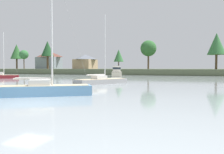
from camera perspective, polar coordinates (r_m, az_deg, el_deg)
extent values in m
plane|color=#939EA3|center=(16.40, -20.27, -6.35)|extent=(433.41, 433.41, 0.00)
cube|color=#4C563D|center=(95.66, 13.22, 1.38)|extent=(195.03, 42.92, 2.02)
cube|color=gray|center=(34.93, -2.67, -1.52)|extent=(6.36, 8.75, 1.21)
cube|color=#CCB78E|center=(34.89, -2.67, -0.50)|extent=(5.86, 8.16, 0.04)
cube|color=silver|center=(34.61, -3.23, -0.06)|extent=(2.29, 2.43, 0.52)
cylinder|color=silver|center=(35.44, -1.80, 7.59)|extent=(0.17, 0.17, 9.90)
cylinder|color=silver|center=(34.23, -4.03, 0.52)|extent=(1.82, 3.09, 0.14)
cylinder|color=silver|center=(34.23, -4.03, 0.60)|extent=(1.65, 2.79, 0.14)
cylinder|color=#999999|center=(36.56, 0.32, 7.39)|extent=(1.72, 3.05, 9.86)
cube|color=beige|center=(66.66, 1.17, 0.46)|extent=(5.38, 8.96, 2.09)
cone|color=beige|center=(70.92, 1.15, 0.57)|extent=(3.16, 3.07, 2.54)
cube|color=black|center=(66.64, 1.17, 1.33)|extent=(5.54, 9.16, 0.05)
cube|color=silver|center=(66.87, 1.17, 2.05)|extent=(3.12, 3.66, 1.62)
cube|color=#19232D|center=(66.87, 1.17, 2.19)|extent=(3.19, 3.73, 0.58)
cube|color=beige|center=(66.87, 1.17, 2.77)|extent=(3.59, 4.12, 0.06)
cylinder|color=silver|center=(66.89, 1.17, 3.55)|extent=(0.03, 0.03, 1.75)
cube|color=maroon|center=(58.22, -26.04, -0.22)|extent=(7.28, 6.54, 1.31)
cube|color=#CCB78E|center=(58.20, -26.05, 0.44)|extent=(6.76, 6.05, 0.04)
cylinder|color=silver|center=(58.21, -25.54, 5.31)|extent=(0.15, 0.15, 9.82)
cylinder|color=#999999|center=(58.08, -24.04, 5.32)|extent=(2.37, 1.95, 9.78)
cube|color=#669ECC|center=(20.86, -16.49, -4.12)|extent=(7.94, 6.15, 1.48)
cube|color=#CCB78E|center=(20.79, -16.52, -2.04)|extent=(7.40, 5.67, 0.04)
cube|color=silver|center=(20.81, -17.63, -1.33)|extent=(2.24, 2.12, 0.48)
cylinder|color=silver|center=(21.14, -14.91, 13.79)|extent=(0.16, 0.16, 11.52)
cylinder|color=silver|center=(20.84, -19.19, -0.40)|extent=(2.78, 1.84, 0.13)
cylinder|color=silver|center=(20.84, -19.19, -0.27)|extent=(2.52, 1.68, 0.14)
cylinder|color=#999999|center=(21.15, -10.41, 13.75)|extent=(2.73, 1.75, 11.47)
cylinder|color=brown|center=(97.00, 1.68, 3.56)|extent=(0.41, 0.41, 5.13)
cone|color=#336B38|center=(97.12, 1.69, 5.40)|extent=(4.23, 4.23, 5.17)
cylinder|color=brown|center=(101.39, -15.84, 4.46)|extent=(0.91, 0.91, 8.82)
cone|color=#1E4723|center=(101.64, -15.86, 6.87)|extent=(5.32, 5.32, 6.50)
cylinder|color=brown|center=(88.11, 9.09, 4.11)|extent=(0.65, 0.65, 6.50)
sphere|color=#2D602D|center=(88.38, 9.11, 7.10)|extent=(6.08, 6.08, 6.08)
cylinder|color=brown|center=(116.31, -22.76, 3.81)|extent=(0.74, 0.74, 7.73)
cone|color=#2D602D|center=(116.52, -22.79, 5.92)|extent=(5.62, 5.62, 6.87)
cylinder|color=brown|center=(85.80, 24.68, 4.54)|extent=(0.76, 0.76, 8.18)
cone|color=#336B38|center=(86.12, 24.73, 7.58)|extent=(6.04, 6.04, 7.38)
cylinder|color=brown|center=(104.68, -21.19, 3.35)|extent=(0.40, 0.40, 5.26)
sphere|color=#336B38|center=(104.81, -21.22, 5.26)|extent=(3.89, 3.89, 3.89)
cube|color=gray|center=(117.70, -15.51, 3.41)|extent=(10.76, 7.76, 5.75)
pyramid|color=brown|center=(117.87, -15.53, 5.56)|extent=(11.62, 8.39, 3.12)
cube|color=tan|center=(101.46, -6.68, 3.21)|extent=(7.70, 9.89, 4.15)
pyramid|color=#565B66|center=(101.56, -6.69, 4.99)|extent=(8.31, 10.68, 2.17)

